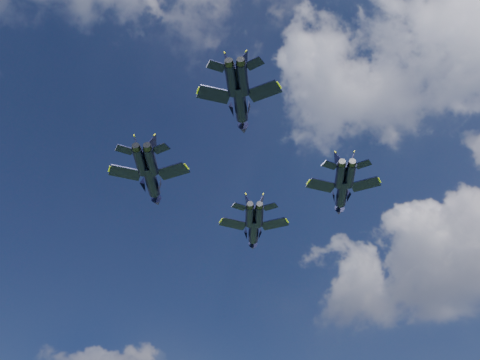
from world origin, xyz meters
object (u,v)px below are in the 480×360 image
(jet_lead, at_px, (254,231))
(jet_right, at_px, (342,193))
(jet_slot, at_px, (241,105))
(jet_left, at_px, (152,182))

(jet_lead, height_order, jet_right, jet_lead)
(jet_right, xyz_separation_m, jet_slot, (-3.09, -25.19, 2.44))
(jet_lead, xyz_separation_m, jet_slot, (17.09, -28.32, 0.92))
(jet_lead, height_order, jet_slot, jet_slot)
(jet_left, distance_m, jet_right, 31.98)
(jet_left, relative_size, jet_slot, 1.07)
(jet_lead, xyz_separation_m, jet_left, (-4.38, -23.60, -0.87))
(jet_lead, distance_m, jet_slot, 33.09)
(jet_right, distance_m, jet_slot, 25.50)
(jet_left, xyz_separation_m, jet_slot, (21.47, -4.72, 1.80))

